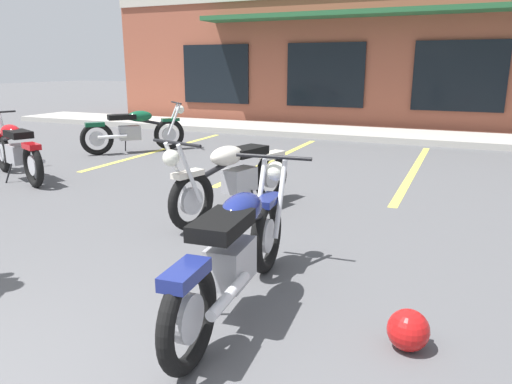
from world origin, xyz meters
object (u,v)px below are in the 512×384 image
Objects in this scene: motorcycle_foreground_classic at (236,249)px; helmet_on_pavement at (408,330)px; motorcycle_red_sportbike at (135,129)px; motorcycle_blue_standard at (234,176)px; motorcycle_black_cruiser at (15,149)px.

motorcycle_foreground_classic is 1.23m from helmet_on_pavement.
motorcycle_red_sportbike is 0.84× the size of motorcycle_blue_standard.
motorcycle_black_cruiser is at bearing 158.81° from helmet_on_pavement.
motorcycle_blue_standard is at bearing 116.85° from motorcycle_foreground_classic.
motorcycle_blue_standard is (-1.03, 2.03, 0.00)m from motorcycle_foreground_classic.
motorcycle_foreground_classic and motorcycle_red_sportbike have the same top height.
motorcycle_black_cruiser is (-0.21, -2.66, 0.00)m from motorcycle_red_sportbike.
motorcycle_blue_standard is at bearing -4.50° from motorcycle_black_cruiser.
motorcycle_red_sportbike is (-4.71, 5.00, 0.00)m from motorcycle_foreground_classic.
motorcycle_red_sportbike is at bearing 139.59° from helmet_on_pavement.
motorcycle_red_sportbike is 7.76m from helmet_on_pavement.
motorcycle_foreground_classic is 1.02× the size of motorcycle_blue_standard.
motorcycle_black_cruiser is 3.90m from motorcycle_blue_standard.
helmet_on_pavement is (5.90, -5.02, -0.33)m from motorcycle_red_sportbike.
helmet_on_pavement is at bearing -21.19° from motorcycle_black_cruiser.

